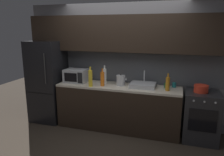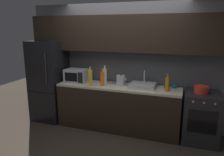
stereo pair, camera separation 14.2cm
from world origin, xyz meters
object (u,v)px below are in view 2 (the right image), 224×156
object	(u,v)px
mug_teal	(174,86)
cooking_pot	(201,90)
wine_bottle_white	(105,76)
microwave	(77,75)
kettle	(121,80)
oven_range	(201,118)
wine_bottle_yellow	(90,78)
mug_green	(167,86)
wine_bottle_orange	(102,79)
wine_bottle_amber	(167,84)
refrigerator	(49,81)

from	to	relation	value
mug_teal	cooking_pot	world-z (taller)	cooking_pot
wine_bottle_white	microwave	bearing A→B (deg)	-176.54
kettle	cooking_pot	bearing A→B (deg)	-0.93
oven_range	mug_teal	size ratio (longest dim) A/B	9.71
kettle	wine_bottle_yellow	bearing A→B (deg)	-155.74
mug_teal	wine_bottle_white	bearing A→B (deg)	-174.07
wine_bottle_white	mug_green	world-z (taller)	wine_bottle_white
wine_bottle_orange	wine_bottle_white	distance (m)	0.17
wine_bottle_orange	mug_teal	bearing A→B (deg)	12.94
microwave	mug_teal	distance (m)	1.98
oven_range	wine_bottle_white	xyz separation A→B (m)	(-1.86, 0.06, 0.61)
kettle	microwave	bearing A→B (deg)	-179.67
wine_bottle_amber	mug_green	size ratio (longest dim) A/B	3.37
wine_bottle_amber	mug_teal	bearing A→B (deg)	67.65
microwave	wine_bottle_orange	xyz separation A→B (m)	(0.63, -0.13, 0.01)
refrigerator	wine_bottle_orange	world-z (taller)	refrigerator
oven_range	microwave	world-z (taller)	microwave
oven_range	kettle	distance (m)	1.61
oven_range	wine_bottle_yellow	size ratio (longest dim) A/B	2.33
wine_bottle_white	mug_green	bearing A→B (deg)	2.73
wine_bottle_amber	mug_green	bearing A→B (deg)	97.93
refrigerator	kettle	size ratio (longest dim) A/B	7.61
wine_bottle_orange	wine_bottle_yellow	xyz separation A→B (m)	(-0.21, -0.11, 0.02)
wine_bottle_amber	microwave	bearing A→B (deg)	177.27
kettle	wine_bottle_white	size ratio (longest dim) A/B	0.60
microwave	cooking_pot	distance (m)	2.43
wine_bottle_yellow	microwave	bearing A→B (deg)	150.59
kettle	wine_bottle_yellow	xyz separation A→B (m)	(-0.54, -0.24, 0.06)
kettle	wine_bottle_white	distance (m)	0.35
kettle	mug_green	size ratio (longest dim) A/B	2.43
mug_green	microwave	bearing A→B (deg)	-177.03
wine_bottle_white	oven_range	bearing A→B (deg)	-1.75
wine_bottle_amber	wine_bottle_white	bearing A→B (deg)	174.23
wine_bottle_amber	mug_teal	size ratio (longest dim) A/B	3.42
wine_bottle_orange	wine_bottle_white	size ratio (longest dim) A/B	0.91
wine_bottle_yellow	mug_teal	xyz separation A→B (m)	(1.55, 0.42, -0.12)
wine_bottle_orange	wine_bottle_white	bearing A→B (deg)	94.51
kettle	wine_bottle_white	bearing A→B (deg)	174.79
microwave	wine_bottle_yellow	world-z (taller)	wine_bottle_yellow
oven_range	wine_bottle_white	world-z (taller)	wine_bottle_white
wine_bottle_yellow	mug_green	world-z (taller)	wine_bottle_yellow
refrigerator	wine_bottle_amber	bearing A→B (deg)	-1.58
kettle	mug_green	world-z (taller)	kettle
wine_bottle_orange	mug_green	bearing A→B (deg)	10.59
oven_range	kettle	size ratio (longest dim) A/B	3.93
refrigerator	mug_green	size ratio (longest dim) A/B	18.53
wine_bottle_yellow	refrigerator	bearing A→B (deg)	168.76
wine_bottle_orange	cooking_pot	world-z (taller)	wine_bottle_orange
wine_bottle_yellow	mug_teal	distance (m)	1.61
refrigerator	wine_bottle_orange	xyz separation A→B (m)	(1.31, -0.11, 0.17)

